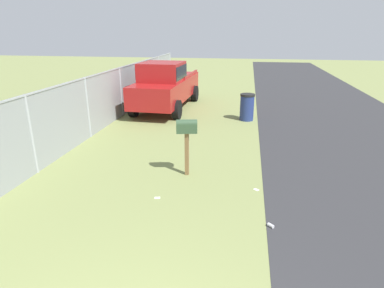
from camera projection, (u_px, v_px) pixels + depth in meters
mailbox at (187, 131)px, 7.64m from camera, size 0.30×0.52×1.39m
pickup_truck at (166, 84)px, 14.25m from camera, size 5.45×2.25×2.09m
trash_bin at (247, 107)px, 12.65m from camera, size 0.56×0.56×1.04m
fence_section at (106, 97)px, 11.81m from camera, size 20.37×0.07×1.97m
litter_can_midfield_b at (271, 226)px, 5.85m from camera, size 0.13×0.13×0.07m
litter_wrapper_by_mailbox at (256, 190)px, 7.23m from camera, size 0.14×0.15×0.01m
litter_wrapper_midfield_a at (157, 198)px, 6.88m from camera, size 0.11×0.14×0.01m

